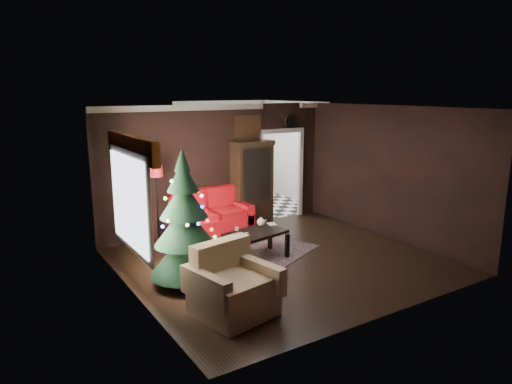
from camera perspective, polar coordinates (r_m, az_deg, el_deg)
floor at (r=8.69m, az=3.20°, el=-8.52°), size 5.50×5.50×0.00m
ceiling at (r=8.12m, az=3.44°, el=10.27°), size 5.50×5.50×0.00m
wall_back at (r=10.39m, az=-4.71°, el=2.95°), size 5.50×0.00×5.50m
wall_front at (r=6.48m, az=16.25°, el=-3.32°), size 5.50×0.00×5.50m
wall_left at (r=7.10m, az=-15.11°, el=-1.90°), size 0.00×5.50×5.50m
wall_right at (r=10.11m, az=16.13°, el=2.24°), size 0.00×5.50×5.50m
doorway at (r=11.32m, az=2.97°, el=1.97°), size 1.10×0.10×2.10m
left_window at (r=7.28m, az=-15.30°, el=-1.14°), size 0.05×1.60×1.40m
valance at (r=7.16m, az=-15.06°, el=5.33°), size 0.12×2.10×0.35m
kitchen_floor at (r=12.78m, az=-0.95°, el=-1.63°), size 3.00×3.00×0.00m
kitchen_window at (r=13.73m, az=-4.14°, el=6.53°), size 0.70×0.06×0.70m
rug at (r=8.99m, az=-0.97°, el=-7.74°), size 3.02×2.68×0.01m
loveseat at (r=10.01m, az=-5.46°, el=-2.70°), size 1.70×0.90×1.00m
curio_cabinet at (r=10.64m, az=-0.51°, el=0.75°), size 0.90×0.45×1.90m
floor_lamp at (r=9.32m, az=-12.01°, el=-1.96°), size 0.34×0.34×1.72m
christmas_tree at (r=7.47m, az=-8.79°, el=-3.69°), size 1.41×1.41×2.23m
armchair at (r=6.61m, az=-2.80°, el=-11.14°), size 1.20×1.20×1.04m
coffee_table at (r=8.75m, az=-0.02°, el=-6.50°), size 1.23×0.88×0.51m
teapot at (r=9.01m, az=0.60°, el=-3.70°), size 0.22×0.22×0.17m
cup_a at (r=8.76m, az=-2.37°, el=-4.55°), size 0.08×0.08×0.06m
cup_b at (r=8.44m, az=-1.16°, el=-5.22°), size 0.09×0.09×0.06m
book at (r=9.09m, az=1.47°, el=-3.40°), size 0.15×0.06×0.21m
wall_clock at (r=11.27m, az=4.25°, el=8.71°), size 0.32×0.32×0.06m
painting at (r=10.61m, az=-1.05°, el=7.82°), size 0.62×0.05×0.52m
kitchen_counter at (r=13.69m, az=-3.56°, el=1.23°), size 1.80×0.60×0.90m
kitchen_table at (r=12.29m, az=-1.43°, el=-0.40°), size 0.70×0.70×0.75m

